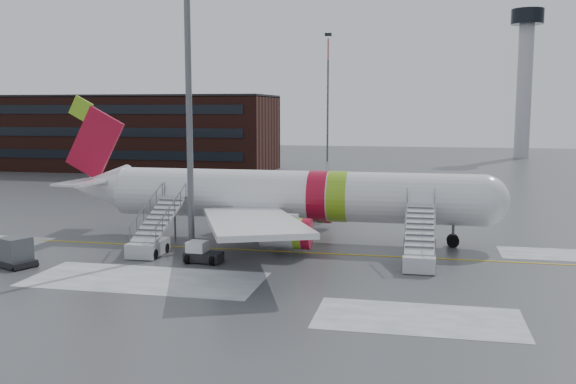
% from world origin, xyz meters
% --- Properties ---
extents(ground, '(260.00, 260.00, 0.00)m').
position_xyz_m(ground, '(0.00, 0.00, 0.00)').
color(ground, '#494C4F').
rests_on(ground, ground).
extents(airliner, '(35.03, 32.97, 11.18)m').
position_xyz_m(airliner, '(-0.60, 3.22, 3.42)').
color(airliner, white).
rests_on(airliner, ground).
extents(airstair_fwd, '(2.05, 7.70, 3.48)m').
position_xyz_m(airstair_fwd, '(9.96, -3.32, 1.06)').
color(airstair_fwd, silver).
rests_on(airstair_fwd, ground).
extents(airstair_aft, '(2.05, 7.70, 3.48)m').
position_xyz_m(airstair_aft, '(-8.44, -3.32, 1.06)').
color(airstair_aft, '#AFB1B7').
rests_on(airstair_aft, ground).
extents(pushback_tug, '(2.51, 1.94, 1.39)m').
position_xyz_m(pushback_tug, '(-4.16, -5.20, 0.61)').
color(pushback_tug, black).
rests_on(pushback_tug, ground).
extents(uld_container, '(2.84, 2.51, 1.93)m').
position_xyz_m(uld_container, '(-15.42, -8.85, 0.90)').
color(uld_container, black).
rests_on(uld_container, ground).
extents(light_mast_near, '(1.20, 1.20, 22.24)m').
position_xyz_m(light_mast_near, '(-6.01, -2.04, 11.61)').
color(light_mast_near, '#595B60').
rests_on(light_mast_near, ground).
extents(terminal_building, '(62.00, 16.11, 12.30)m').
position_xyz_m(terminal_building, '(-45.00, 54.98, 6.20)').
color(terminal_building, '#3F1E16').
rests_on(terminal_building, ground).
extents(control_tower, '(6.40, 6.40, 30.00)m').
position_xyz_m(control_tower, '(30.00, 95.00, 18.75)').
color(control_tower, '#B2B5BA').
rests_on(control_tower, ground).
extents(light_mast_far_n, '(1.20, 1.20, 24.25)m').
position_xyz_m(light_mast_far_n, '(-8.00, 78.00, 13.84)').
color(light_mast_far_n, '#595B60').
rests_on(light_mast_far_n, ground).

